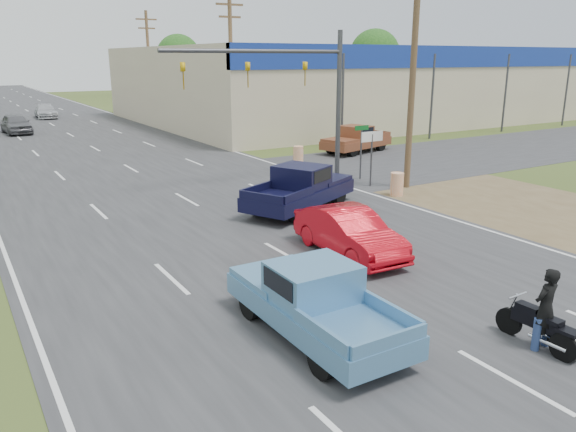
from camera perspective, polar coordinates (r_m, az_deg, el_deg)
ground at (r=11.49m, az=21.78°, el=-15.35°), size 200.00×200.00×0.00m
main_road at (r=46.68m, az=-21.25°, el=7.70°), size 15.00×180.00×0.02m
cross_road at (r=25.64m, az=-11.91°, el=2.56°), size 120.00×10.00×0.02m
dirt_verge at (r=25.42m, az=19.01°, el=1.91°), size 8.00×18.00×0.01m
big_box_store at (r=60.81m, az=10.28°, el=13.28°), size 50.00×28.10×6.60m
utility_pole_1 at (r=25.70m, az=12.60°, el=14.52°), size 2.00×0.28×10.00m
utility_pole_2 at (r=40.67m, az=-5.80°, el=15.14°), size 2.00×0.28×10.00m
utility_pole_3 at (r=57.41m, az=-13.94°, el=14.94°), size 2.00×0.28×10.00m
tree_3 at (r=98.56m, az=8.79°, el=15.89°), size 8.40×8.40×10.40m
tree_5 at (r=107.62m, az=-11.06°, el=15.60°), size 7.98×7.98×9.88m
barrel_0 at (r=24.51m, az=11.00°, el=3.19°), size 0.56×0.56×1.00m
barrel_1 at (r=31.39m, az=1.06°, el=6.20°), size 0.56×0.56×1.00m
lane_sign at (r=25.86m, az=8.51°, el=7.11°), size 1.20×0.08×2.52m
street_name_sign at (r=27.43m, az=7.44°, el=7.03°), size 0.80×0.08×2.61m
signal_mast at (r=26.63m, az=0.45°, el=13.80°), size 9.12×0.40×7.00m
red_convertible at (r=16.81m, az=6.23°, el=-1.71°), size 1.70×4.31×1.40m
motorcycle at (r=12.66m, az=24.58°, el=-10.51°), size 0.58×1.90×0.96m
rider at (r=12.52m, az=24.65°, el=-8.83°), size 0.61×0.42×1.64m
blue_pickup at (r=12.02m, az=2.48°, el=-8.41°), size 1.88×4.81×1.59m
navy_pickup at (r=21.78m, az=1.39°, el=2.93°), size 5.61×4.09×1.74m
brown_pickup at (r=35.47m, az=6.86°, el=7.77°), size 5.36×3.24×1.67m
distant_car_grey at (r=48.97m, az=-25.91°, el=8.42°), size 2.09×4.59×1.53m
distant_car_silver at (r=60.60m, az=-23.40°, el=9.74°), size 2.11×4.68×1.33m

